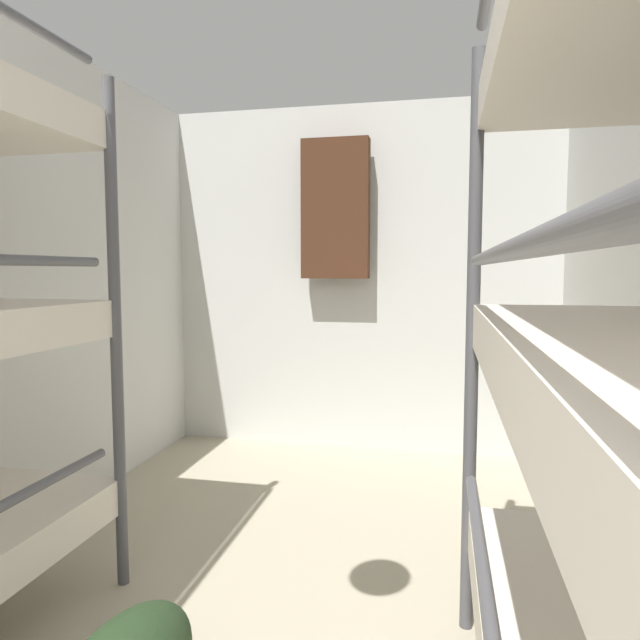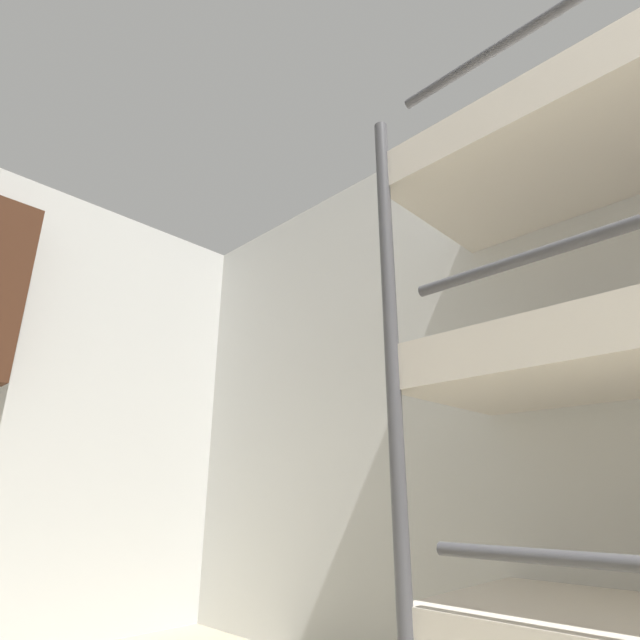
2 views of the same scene
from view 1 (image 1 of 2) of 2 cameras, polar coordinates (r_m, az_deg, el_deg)
name	(u,v)px [view 1 (image 1 of 2)]	position (r m, az deg, el deg)	size (l,w,h in m)	color
wall_back	(360,279)	(3.89, 4.03, 4.09)	(2.71, 0.06, 2.31)	silver
hanging_coat	(336,209)	(3.79, 1.56, 11.01)	(0.44, 0.12, 0.90)	#472819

